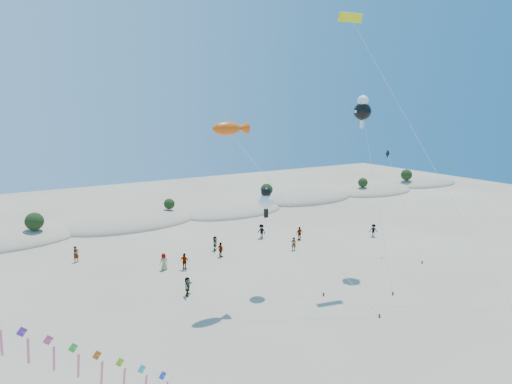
# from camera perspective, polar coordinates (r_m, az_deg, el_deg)

# --- Properties ---
(dune_ridge) EXTENTS (145.30, 11.49, 5.57)m
(dune_ridge) POSITION_cam_1_polar(r_m,az_deg,el_deg) (63.52, -15.55, -3.96)
(dune_ridge) COLOR tan
(dune_ridge) RESTS_ON ground
(fish_kite) EXTENTS (9.71, 9.98, 15.06)m
(fish_kite) POSITION_cam_1_polar(r_m,az_deg,el_deg) (34.95, -3.39, 8.41)
(fish_kite) COLOR #3F2D1E
(fish_kite) RESTS_ON ground
(cartoon_kite_low) EXTENTS (4.11, 4.86, 9.36)m
(cartoon_kite_low) POSITION_cam_1_polar(r_m,az_deg,el_deg) (37.51, 1.37, -1.01)
(cartoon_kite_low) COLOR #3F2D1E
(cartoon_kite_low) RESTS_ON ground
(cartoon_kite_high) EXTENTS (3.87, 8.47, 17.39)m
(cartoon_kite_high) POSITION_cam_1_polar(r_m,az_deg,el_deg) (44.29, 14.02, 10.62)
(cartoon_kite_high) COLOR #3F2D1E
(cartoon_kite_high) RESTS_ON ground
(parafoil_kite) EXTENTS (7.25, 14.48, 24.61)m
(parafoil_kite) POSITION_cam_1_polar(r_m,az_deg,el_deg) (42.40, 12.85, 21.10)
(parafoil_kite) COLOR #3F2D1E
(parafoil_kite) RESTS_ON ground
(dark_kite) EXTENTS (0.92, 6.10, 11.57)m
(dark_kite) POSITION_cam_1_polar(r_m,az_deg,el_deg) (49.82, 18.32, 0.97)
(dark_kite) COLOR #3F2D1E
(dark_kite) RESTS_ON ground
(beachgoers) EXTENTS (35.10, 14.96, 1.81)m
(beachgoers) POSITION_cam_1_polar(r_m,az_deg,el_deg) (48.24, -2.28, -7.38)
(beachgoers) COLOR slate
(beachgoers) RESTS_ON ground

